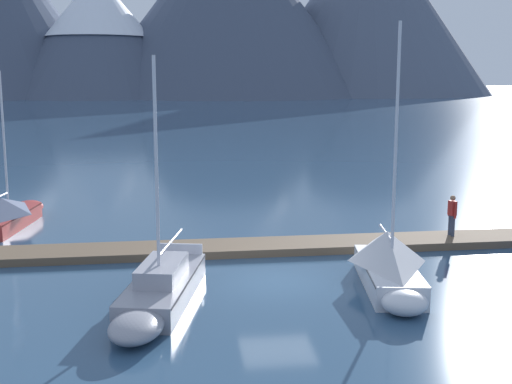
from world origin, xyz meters
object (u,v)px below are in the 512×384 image
Objects in this scene: sailboat_nearest_berth at (7,212)px; sailboat_second_berth at (159,291)px; person_on_dock at (452,213)px; sailboat_mid_dock_port at (389,262)px.

sailboat_nearest_berth is 13.52m from sailboat_second_berth.
sailboat_nearest_berth is 19.60m from person_on_dock.
sailboat_mid_dock_port reaches higher than person_on_dock.
person_on_dock is at bearing 50.26° from sailboat_mid_dock_port.
person_on_dock is at bearing 28.09° from sailboat_second_berth.
sailboat_mid_dock_port is at bearing -129.74° from person_on_dock.
sailboat_second_berth is 0.88× the size of sailboat_mid_dock_port.
person_on_dock is (4.41, 5.31, 0.41)m from sailboat_mid_dock_port.
sailboat_mid_dock_port is (7.42, 1.01, 0.35)m from sailboat_second_berth.
sailboat_nearest_berth is 0.83× the size of sailboat_mid_dock_port.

